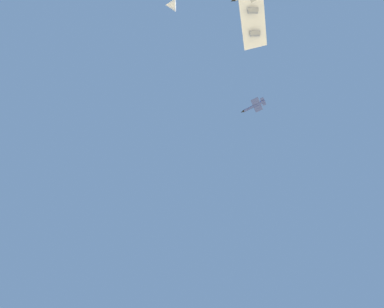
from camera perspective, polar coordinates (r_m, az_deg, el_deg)
chase_jet_lead at (r=176.54m, az=11.85°, el=9.02°), size 10.87×14.26×4.00m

